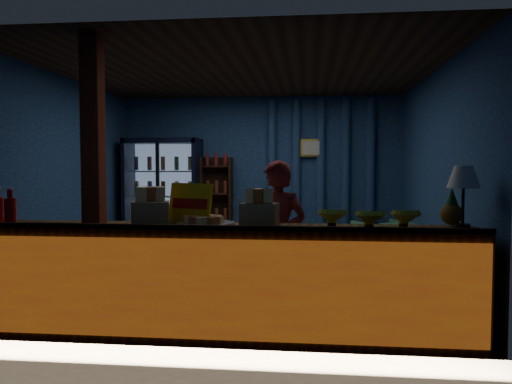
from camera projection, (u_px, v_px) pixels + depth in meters
ground at (243, 284)px, 6.17m from camera, size 4.60×4.60×0.00m
room_walls at (243, 157)px, 6.09m from camera, size 4.60×4.60×4.60m
counter at (213, 281)px, 4.25m from camera, size 4.40×0.57×0.99m
support_post at (94, 184)px, 4.32m from camera, size 0.16×0.16×2.60m
beverage_cooler at (165, 198)px, 8.19m from camera, size 1.20×0.62×1.90m
bottle_shelf at (217, 206)px, 8.24m from camera, size 0.50×0.28×1.60m
curtain_folds at (321, 176)px, 8.12m from camera, size 1.74×0.14×2.50m
framed_picture at (312, 148)px, 8.07m from camera, size 0.36×0.04×0.28m
shopkeeper at (278, 240)px, 4.70m from camera, size 0.65×0.54×1.51m
green_chair at (384, 243)px, 7.24m from camera, size 0.96×0.97×0.67m
side_table at (332, 246)px, 7.42m from camera, size 0.58×0.43×0.62m
yellow_sign at (190, 203)px, 4.39m from camera, size 0.44×0.26×0.36m
soda_bottles at (4, 209)px, 4.33m from camera, size 0.27×0.18×0.32m
snack_box_left at (151, 211)px, 4.29m from camera, size 0.36×0.33×0.33m
snack_box_centre at (259, 213)px, 4.20m from camera, size 0.33×0.28×0.32m
pastry_tray at (206, 222)px, 4.26m from camera, size 0.50×0.50×0.08m
banana_bunches at (368, 218)px, 4.02m from camera, size 0.83×0.31×0.18m
table_lamp at (463, 179)px, 4.02m from camera, size 0.26×0.26×0.51m
pineapple at (452, 211)px, 4.20m from camera, size 0.18×0.18×0.32m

